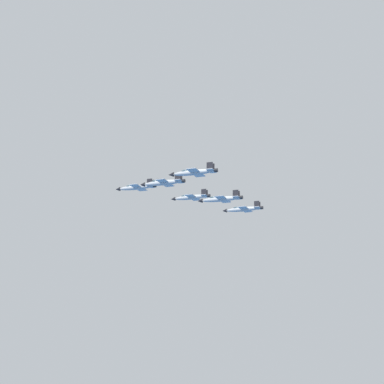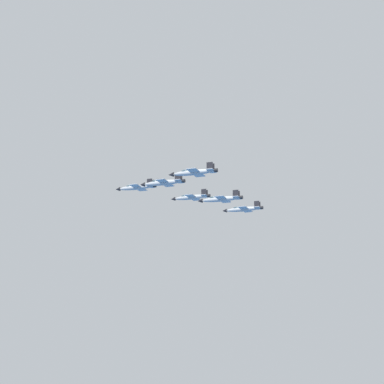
{
  "view_description": "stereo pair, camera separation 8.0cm",
  "coord_description": "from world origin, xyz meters",
  "px_view_note": "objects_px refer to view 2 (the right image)",
  "views": [
    {
      "loc": [
        218.36,
        -168.77,
        96.41
      ],
      "look_at": [
        34.47,
        -14.37,
        159.91
      ],
      "focal_mm": 73.7,
      "sensor_mm": 36.0,
      "label": 1
    },
    {
      "loc": [
        218.41,
        -168.71,
        96.41
      ],
      "look_at": [
        34.47,
        -14.37,
        159.91
      ],
      "focal_mm": 73.7,
      "sensor_mm": 36.0,
      "label": 2
    }
  ],
  "objects_px": {
    "jet_left_wingman": "(163,183)",
    "jet_right_wingman": "(191,197)",
    "jet_lead": "(137,187)",
    "jet_right_outer": "(243,209)",
    "jet_slot_rear": "(221,199)",
    "jet_left_outer": "(194,172)"
  },
  "relations": [
    {
      "from": "jet_slot_rear",
      "to": "jet_lead",
      "type": "bearing_deg",
      "value": -0.79
    },
    {
      "from": "jet_right_wingman",
      "to": "jet_slot_rear",
      "type": "relative_size",
      "value": 0.96
    },
    {
      "from": "jet_left_wingman",
      "to": "jet_right_wingman",
      "type": "xyz_separation_m",
      "value": [
        -12.14,
        21.27,
        1.34
      ]
    },
    {
      "from": "jet_right_outer",
      "to": "jet_slot_rear",
      "type": "height_order",
      "value": "jet_right_outer"
    },
    {
      "from": "jet_right_wingman",
      "to": "jet_left_wingman",
      "type": "bearing_deg",
      "value": 90.98
    },
    {
      "from": "jet_lead",
      "to": "jet_right_wingman",
      "type": "xyz_separation_m",
      "value": [
        6.44,
        17.78,
        -1.65
      ]
    },
    {
      "from": "jet_lead",
      "to": "jet_right_outer",
      "type": "distance_m",
      "value": 38.04
    },
    {
      "from": "jet_left_wingman",
      "to": "jet_right_wingman",
      "type": "bearing_deg",
      "value": -90.65
    },
    {
      "from": "jet_lead",
      "to": "jet_left_outer",
      "type": "distance_m",
      "value": 38.09
    },
    {
      "from": "jet_lead",
      "to": "jet_slot_rear",
      "type": "height_order",
      "value": "jet_lead"
    },
    {
      "from": "jet_right_wingman",
      "to": "jet_left_outer",
      "type": "distance_m",
      "value": 39.57
    },
    {
      "from": "jet_lead",
      "to": "jet_left_outer",
      "type": "bearing_deg",
      "value": 139.3
    },
    {
      "from": "jet_right_wingman",
      "to": "jet_right_outer",
      "type": "distance_m",
      "value": 19.07
    },
    {
      "from": "jet_left_wingman",
      "to": "jet_left_outer",
      "type": "distance_m",
      "value": 18.97
    },
    {
      "from": "jet_lead",
      "to": "jet_left_wingman",
      "type": "relative_size",
      "value": 0.98
    },
    {
      "from": "jet_left_wingman",
      "to": "jet_right_outer",
      "type": "bearing_deg",
      "value": -112.06
    },
    {
      "from": "jet_left_outer",
      "to": "jet_slot_rear",
      "type": "relative_size",
      "value": 1.0
    },
    {
      "from": "jet_right_wingman",
      "to": "jet_slot_rear",
      "type": "height_order",
      "value": "jet_right_wingman"
    },
    {
      "from": "jet_right_outer",
      "to": "jet_left_outer",
      "type": "bearing_deg",
      "value": 89.99
    },
    {
      "from": "jet_right_wingman",
      "to": "jet_right_outer",
      "type": "xyz_separation_m",
      "value": [
        6.44,
        17.78,
        -2.5
      ]
    },
    {
      "from": "jet_lead",
      "to": "jet_slot_rear",
      "type": "xyz_separation_m",
      "value": [
        25.03,
        14.28,
        -6.47
      ]
    },
    {
      "from": "jet_left_outer",
      "to": "jet_slot_rear",
      "type": "bearing_deg",
      "value": -91.0
    }
  ]
}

